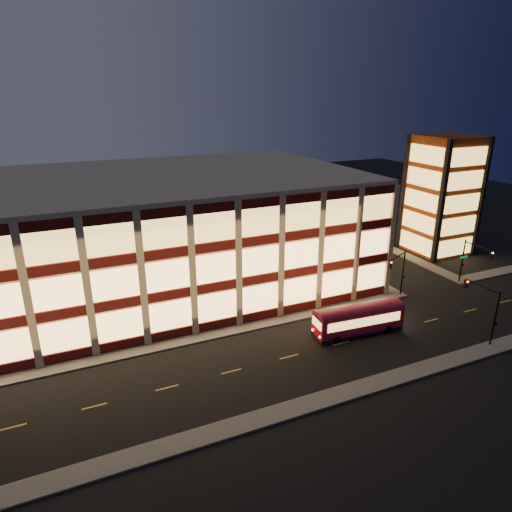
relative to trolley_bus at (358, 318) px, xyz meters
name	(u,v)px	position (x,y,z in m)	size (l,w,h in m)	color
ground	(228,337)	(-12.78, 4.91, -1.82)	(200.00, 200.00, 0.00)	black
sidewalk_office_south	(198,337)	(-15.78, 5.91, -1.74)	(54.00, 2.00, 0.15)	#514F4C
sidewalk_office_east	(327,255)	(10.22, 21.91, -1.74)	(2.00, 30.00, 0.15)	#514F4C
sidewalk_tower_south	(492,273)	(27.22, 5.91, -1.74)	(14.00, 2.00, 0.15)	#514F4C
sidewalk_tower_west	(384,246)	(21.22, 21.91, -1.74)	(2.00, 30.00, 0.15)	#514F4C
sidewalk_near	(286,411)	(-12.78, -8.09, -1.74)	(100.00, 2.00, 0.15)	#514F4C
office_building	(159,231)	(-15.69, 21.82, 5.43)	(50.45, 30.45, 14.50)	tan
stair_tower	(441,195)	(27.17, 16.86, 7.17)	(8.60, 8.60, 18.00)	#8C3814
traffic_signal_far	(399,267)	(9.43, 5.15, 2.29)	(3.79, 1.87, 6.00)	black
traffic_signal_right	(472,257)	(20.72, 4.28, 2.28)	(1.20, 4.37, 6.00)	black
traffic_signal_near	(484,303)	(10.72, -6.12, 2.31)	(0.32, 4.45, 6.00)	black
trolley_bus	(358,318)	(0.00, 0.00, 0.00)	(9.85, 3.21, 3.28)	maroon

